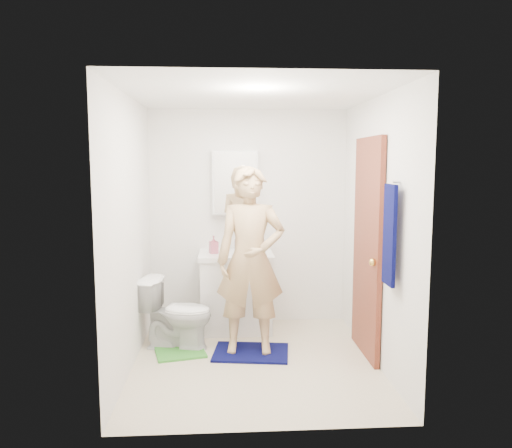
{
  "coord_description": "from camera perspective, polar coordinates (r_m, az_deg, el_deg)",
  "views": [
    {
      "loc": [
        -0.27,
        -4.38,
        1.82
      ],
      "look_at": [
        0.03,
        0.25,
        1.24
      ],
      "focal_mm": 35.0,
      "sensor_mm": 36.0,
      "label": 1
    }
  ],
  "objects": [
    {
      "name": "medicine_cabinet",
      "position": [
        5.53,
        -2.41,
        4.78
      ],
      "size": [
        0.5,
        0.12,
        0.7
      ],
      "primitive_type": "cube",
      "color": "white",
      "rests_on": "wall_back"
    },
    {
      "name": "soap_dispenser",
      "position": [
        5.35,
        -4.86,
        -2.37
      ],
      "size": [
        0.11,
        0.11,
        0.19
      ],
      "primitive_type": "imported",
      "rotation": [
        0.0,
        0.0,
        0.31
      ],
      "color": "#B15369",
      "rests_on": "countertop"
    },
    {
      "name": "wall_back",
      "position": [
        5.63,
        -0.88,
        0.75
      ],
      "size": [
        2.2,
        0.02,
        2.4
      ],
      "primitive_type": "cube",
      "color": "silver",
      "rests_on": "ground"
    },
    {
      "name": "vanity_cabinet",
      "position": [
        5.48,
        -2.3,
        -7.94
      ],
      "size": [
        0.75,
        0.55,
        0.8
      ],
      "primitive_type": "cube",
      "color": "white",
      "rests_on": "floor"
    },
    {
      "name": "wall_right",
      "position": [
        4.63,
        13.7,
        -0.82
      ],
      "size": [
        0.02,
        2.4,
        2.4
      ],
      "primitive_type": "cube",
      "color": "silver",
      "rests_on": "ground"
    },
    {
      "name": "wall_left",
      "position": [
        4.5,
        -14.37,
        -1.06
      ],
      "size": [
        0.02,
        2.4,
        2.4
      ],
      "primitive_type": "cube",
      "color": "silver",
      "rests_on": "ground"
    },
    {
      "name": "bath_mat",
      "position": [
        4.93,
        -0.58,
        -14.47
      ],
      "size": [
        0.77,
        0.59,
        0.02
      ],
      "primitive_type": "cube",
      "rotation": [
        0.0,
        0.0,
        -0.13
      ],
      "color": "#060940",
      "rests_on": "floor"
    },
    {
      "name": "man",
      "position": [
        4.7,
        -0.64,
        -4.17
      ],
      "size": [
        0.67,
        0.47,
        1.76
      ],
      "primitive_type": "imported",
      "rotation": [
        0.0,
        0.0,
        -0.07
      ],
      "color": "tan",
      "rests_on": "bath_mat"
    },
    {
      "name": "towel",
      "position": [
        4.07,
        15.02,
        -1.22
      ],
      "size": [
        0.03,
        0.24,
        0.8
      ],
      "primitive_type": "cube",
      "color": "#060940",
      "rests_on": "wall_right"
    },
    {
      "name": "sink_basin",
      "position": [
        5.39,
        -2.32,
        -3.41
      ],
      "size": [
        0.4,
        0.4,
        0.03
      ],
      "primitive_type": "cylinder",
      "color": "white",
      "rests_on": "countertop"
    },
    {
      "name": "toilet",
      "position": [
        5.04,
        -9.0,
        -10.0
      ],
      "size": [
        0.76,
        0.54,
        0.7
      ],
      "primitive_type": "imported",
      "rotation": [
        0.0,
        0.0,
        1.34
      ],
      "color": "white",
      "rests_on": "floor"
    },
    {
      "name": "toothbrush_cup",
      "position": [
        5.49,
        -0.44,
        -2.59
      ],
      "size": [
        0.16,
        0.16,
        0.1
      ],
      "primitive_type": "imported",
      "rotation": [
        0.0,
        0.0,
        -0.3
      ],
      "color": "#77408D",
      "rests_on": "countertop"
    },
    {
      "name": "faucet",
      "position": [
        5.55,
        -2.37,
        -2.37
      ],
      "size": [
        0.03,
        0.03,
        0.12
      ],
      "primitive_type": "cylinder",
      "color": "silver",
      "rests_on": "countertop"
    },
    {
      "name": "countertop",
      "position": [
        5.39,
        -2.32,
        -3.57
      ],
      "size": [
        0.79,
        0.59,
        0.05
      ],
      "primitive_type": "cube",
      "color": "white",
      "rests_on": "vanity_cabinet"
    },
    {
      "name": "wall_front",
      "position": [
        3.24,
        1.18,
        -3.94
      ],
      "size": [
        2.2,
        0.02,
        2.4
      ],
      "primitive_type": "cube",
      "color": "silver",
      "rests_on": "ground"
    },
    {
      "name": "door",
      "position": [
        4.79,
        12.59,
        -2.65
      ],
      "size": [
        0.05,
        0.8,
        2.05
      ],
      "primitive_type": "cube",
      "color": "brown",
      "rests_on": "ground"
    },
    {
      "name": "mirror_panel",
      "position": [
        5.47,
        -2.4,
        4.76
      ],
      "size": [
        0.46,
        0.01,
        0.66
      ],
      "primitive_type": "cube",
      "color": "white",
      "rests_on": "wall_back"
    },
    {
      "name": "ceiling",
      "position": [
        4.43,
        -0.14,
        14.73
      ],
      "size": [
        2.2,
        2.4,
        0.02
      ],
      "primitive_type": "cube",
      "color": "white",
      "rests_on": "ground"
    },
    {
      "name": "floor",
      "position": [
        4.76,
        -0.13,
        -15.56
      ],
      "size": [
        2.2,
        2.4,
        0.02
      ],
      "primitive_type": "cube",
      "color": "beige",
      "rests_on": "ground"
    },
    {
      "name": "green_rug",
      "position": [
        4.99,
        -8.64,
        -14.29
      ],
      "size": [
        0.53,
        0.48,
        0.02
      ],
      "primitive_type": "cube",
      "rotation": [
        0.0,
        0.0,
        0.23
      ],
      "color": "green",
      "rests_on": "floor"
    },
    {
      "name": "door_knob",
      "position": [
        4.49,
        13.21,
        -4.29
      ],
      "size": [
        0.07,
        0.07,
        0.07
      ],
      "primitive_type": "sphere",
      "color": "gold",
      "rests_on": "door"
    },
    {
      "name": "towel_hook",
      "position": [
        4.04,
        15.75,
        4.69
      ],
      "size": [
        0.06,
        0.02,
        0.02
      ],
      "primitive_type": "cylinder",
      "rotation": [
        0.0,
        1.57,
        0.0
      ],
      "color": "silver",
      "rests_on": "wall_right"
    }
  ]
}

